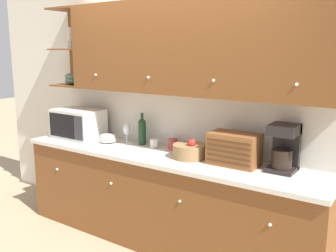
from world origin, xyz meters
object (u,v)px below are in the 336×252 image
object	(u,v)px
wine_bottle	(142,130)
mug	(154,143)
bowl_stack_on_counter	(108,138)
coffee_maker	(284,147)
microwave	(78,124)
bread_box	(234,149)
mug_blue_second	(173,144)
wine_glass	(127,130)
fruit_basket	(189,151)

from	to	relation	value
wine_bottle	mug	distance (m)	0.21
bowl_stack_on_counter	coffee_maker	world-z (taller)	coffee_maker
wine_bottle	mug	world-z (taller)	wine_bottle
microwave	bowl_stack_on_counter	xyz separation A→B (m)	(0.43, 0.02, -0.12)
microwave	wine_bottle	size ratio (longest dim) A/B	1.65
bowl_stack_on_counter	coffee_maker	bearing A→B (deg)	2.95
microwave	bowl_stack_on_counter	distance (m)	0.45
wine_bottle	bread_box	distance (m)	1.10
mug_blue_second	wine_bottle	bearing A→B (deg)	-177.73
wine_glass	bowl_stack_on_counter	bearing A→B (deg)	-158.38
bowl_stack_on_counter	fruit_basket	world-z (taller)	fruit_basket
coffee_maker	mug	bearing A→B (deg)	179.49
wine_glass	fruit_basket	bearing A→B (deg)	-7.19
bowl_stack_on_counter	coffee_maker	distance (m)	1.87
bread_box	wine_glass	bearing A→B (deg)	176.93
coffee_maker	wine_bottle	bearing A→B (deg)	178.51
wine_glass	mug_blue_second	distance (m)	0.55
wine_glass	wine_bottle	distance (m)	0.17
wine_glass	mug	bearing A→B (deg)	4.68
fruit_basket	mug_blue_second	bearing A→B (deg)	149.15
mug	bowl_stack_on_counter	bearing A→B (deg)	-168.78
wine_glass	bread_box	xyz separation A→B (m)	(1.26, -0.07, -0.01)
fruit_basket	bowl_stack_on_counter	bearing A→B (deg)	178.58
microwave	coffee_maker	xyz separation A→B (m)	(2.29, 0.11, 0.03)
fruit_basket	wine_glass	bearing A→B (deg)	172.81
wine_bottle	mug_blue_second	world-z (taller)	wine_bottle
bowl_stack_on_counter	mug_blue_second	xyz separation A→B (m)	(0.74, 0.15, 0.01)
coffee_maker	wine_glass	bearing A→B (deg)	-179.44
bowl_stack_on_counter	coffee_maker	size ratio (longest dim) A/B	0.50
mug_blue_second	fruit_basket	size ratio (longest dim) A/B	0.35
microwave	bowl_stack_on_counter	bearing A→B (deg)	2.17
microwave	fruit_basket	distance (m)	1.47
wine_glass	microwave	bearing A→B (deg)	-171.35
mug	coffee_maker	size ratio (longest dim) A/B	0.26
microwave	wine_glass	world-z (taller)	microwave
wine_glass	mug_blue_second	xyz separation A→B (m)	(0.54, 0.07, -0.10)
wine_bottle	coffee_maker	distance (m)	1.50
mug	fruit_basket	xyz separation A→B (m)	(0.49, -0.13, 0.02)
microwave	fruit_basket	bearing A→B (deg)	-0.37
microwave	wine_glass	distance (m)	0.64
microwave	mug	distance (m)	0.99
bowl_stack_on_counter	wine_bottle	xyz separation A→B (m)	(0.37, 0.13, 0.11)
microwave	fruit_basket	world-z (taller)	microwave
bowl_stack_on_counter	fruit_basket	distance (m)	1.04
wine_bottle	coffee_maker	world-z (taller)	coffee_maker
microwave	bread_box	xyz separation A→B (m)	(1.89, 0.03, -0.02)
wine_bottle	mug	bearing A→B (deg)	-8.72
bowl_stack_on_counter	wine_glass	size ratio (longest dim) A/B	0.88
mug	fruit_basket	distance (m)	0.51
bowl_stack_on_counter	mug	xyz separation A→B (m)	(0.54, 0.11, -0.00)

